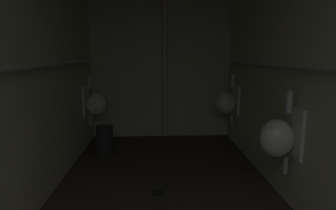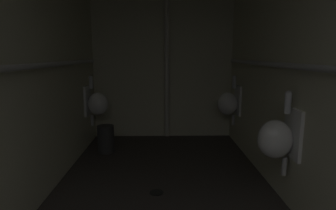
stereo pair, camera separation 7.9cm
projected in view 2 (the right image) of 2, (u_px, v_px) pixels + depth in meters
name	position (u px, v px, depth m)	size (l,w,h in m)	color
floor	(164.00, 210.00, 2.62)	(2.40, 4.71, 0.08)	#383330
wall_left	(24.00, 72.00, 2.38)	(0.06, 4.71, 2.46)	beige
wall_right	(300.00, 72.00, 2.43)	(0.06, 4.71, 2.46)	beige
wall_back	(163.00, 64.00, 4.69)	(2.40, 0.06, 2.46)	beige
urinal_left_mid	(97.00, 103.00, 4.25)	(0.32, 0.30, 0.76)	white
urinal_right_mid	(278.00, 138.00, 2.47)	(0.32, 0.30, 0.76)	white
urinal_right_far	(229.00, 103.00, 4.28)	(0.32, 0.30, 0.76)	white
supply_pipe_left	(34.00, 66.00, 2.37)	(0.06, 4.05, 0.06)	#B2B2B2
supply_pipe_right	(290.00, 66.00, 2.42)	(0.06, 4.02, 0.06)	#B2B2B2
standpipe_back_wall	(167.00, 64.00, 4.59)	(0.08, 0.08, 2.41)	beige
floor_drain	(157.00, 192.00, 2.87)	(0.14, 0.14, 0.01)	black
waste_bin	(106.00, 139.00, 4.03)	(0.23, 0.23, 0.39)	#2D2D2D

